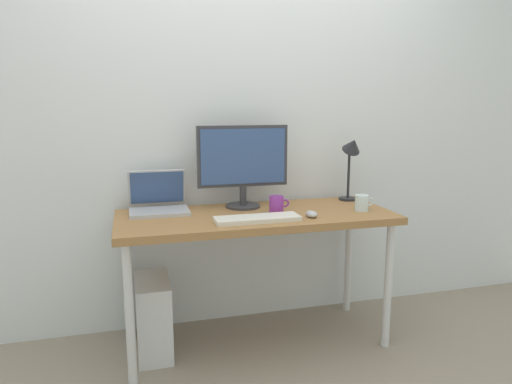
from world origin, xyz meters
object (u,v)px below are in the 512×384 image
at_px(mouse, 312,214).
at_px(computer_tower, 153,316).
at_px(desk, 256,226).
at_px(glass_cup, 362,203).
at_px(coffee_mug, 277,204).
at_px(desk_lamp, 352,155).
at_px(laptop, 158,201).
at_px(keyboard, 257,219).
at_px(monitor, 243,161).

xyz_separation_m(mouse, computer_tower, (-0.83, 0.19, -0.56)).
height_order(desk, glass_cup, glass_cup).
height_order(coffee_mug, glass_cup, coffee_mug).
height_order(desk_lamp, mouse, desk_lamp).
relative_size(coffee_mug, glass_cup, 1.02).
bearing_deg(coffee_mug, glass_cup, -8.78).
distance_m(glass_cup, computer_tower, 1.31).
height_order(laptop, keyboard, laptop).
relative_size(desk_lamp, coffee_mug, 3.61).
bearing_deg(glass_cup, keyboard, -173.50).
relative_size(desk_lamp, computer_tower, 0.98).
height_order(desk, laptop, laptop).
relative_size(keyboard, glass_cup, 3.94).
bearing_deg(laptop, desk_lamp, -0.86).
bearing_deg(keyboard, coffee_mug, 43.99).
xyz_separation_m(desk, monitor, (-0.03, 0.17, 0.34)).
relative_size(laptop, glass_cup, 2.87).
height_order(mouse, computer_tower, mouse).
height_order(desk, computer_tower, desk).
distance_m(monitor, laptop, 0.53).
distance_m(laptop, desk_lamp, 1.19).
xyz_separation_m(mouse, glass_cup, (0.33, 0.07, 0.03)).
bearing_deg(desk, monitor, 100.08).
xyz_separation_m(desk, laptop, (-0.51, 0.19, 0.13)).
bearing_deg(desk_lamp, desk, -165.18).
distance_m(laptop, keyboard, 0.59).
bearing_deg(desk_lamp, laptop, 179.14).
xyz_separation_m(monitor, mouse, (0.29, -0.33, -0.25)).
distance_m(desk_lamp, coffee_mug, 0.62).
height_order(desk, desk_lamp, desk_lamp).
relative_size(desk, desk_lamp, 3.66).
bearing_deg(keyboard, mouse, 1.02).
bearing_deg(mouse, keyboard, -178.98).
bearing_deg(desk, computer_tower, 177.01).
relative_size(laptop, computer_tower, 0.76).
height_order(mouse, coffee_mug, coffee_mug).
bearing_deg(glass_cup, monitor, 156.97).
height_order(monitor, laptop, monitor).
xyz_separation_m(laptop, keyboard, (0.47, -0.35, -0.05)).
relative_size(desk, mouse, 16.70).
distance_m(desk_lamp, mouse, 0.58).
distance_m(desk, glass_cup, 0.61).
xyz_separation_m(laptop, coffee_mug, (0.62, -0.21, -0.01)).
bearing_deg(glass_cup, laptop, 165.64).
distance_m(desk, monitor, 0.38).
xyz_separation_m(desk, desk_lamp, (0.65, 0.17, 0.36)).
xyz_separation_m(coffee_mug, computer_tower, (-0.68, 0.05, -0.59)).
distance_m(desk_lamp, keyboard, 0.82).
bearing_deg(laptop, monitor, -2.13).
relative_size(desk, computer_tower, 3.58).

